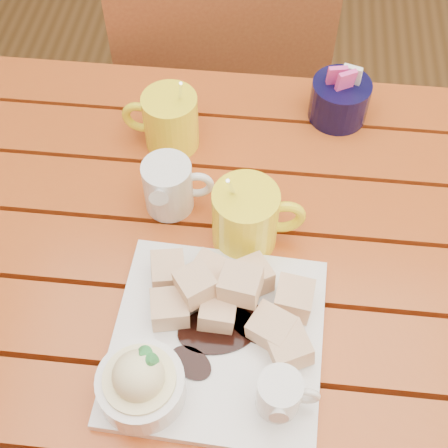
# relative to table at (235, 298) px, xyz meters

# --- Properties ---
(ground) EXTENTS (5.00, 5.00, 0.00)m
(ground) POSITION_rel_table_xyz_m (0.00, -0.00, -0.64)
(ground) COLOR #553618
(ground) RESTS_ON ground
(table) EXTENTS (1.20, 0.79, 0.75)m
(table) POSITION_rel_table_xyz_m (0.00, 0.00, 0.00)
(table) COLOR #952F13
(table) RESTS_ON ground
(dessert_plate) EXTENTS (0.28, 0.28, 0.11)m
(dessert_plate) POSITION_rel_table_xyz_m (-0.03, -0.14, 0.14)
(dessert_plate) COLOR white
(dessert_plate) RESTS_ON table
(coffee_mug_left) EXTENTS (0.12, 0.09, 0.14)m
(coffee_mug_left) POSITION_rel_table_xyz_m (-0.13, 0.22, 0.16)
(coffee_mug_left) COLOR yellow
(coffee_mug_left) RESTS_ON table
(coffee_mug_right) EXTENTS (0.13, 0.09, 0.15)m
(coffee_mug_right) POSITION_rel_table_xyz_m (0.01, 0.04, 0.16)
(coffee_mug_right) COLOR yellow
(coffee_mug_right) RESTS_ON table
(cream_pitcher) EXTENTS (0.10, 0.09, 0.09)m
(cream_pitcher) POSITION_rel_table_xyz_m (-0.11, 0.09, 0.15)
(cream_pitcher) COLOR white
(cream_pitcher) RESTS_ON table
(sugar_caddy) EXTENTS (0.10, 0.10, 0.11)m
(sugar_caddy) POSITION_rel_table_xyz_m (0.14, 0.31, 0.15)
(sugar_caddy) COLOR black
(sugar_caddy) RESTS_ON table
(chair_far) EXTENTS (0.55, 0.55, 0.94)m
(chair_far) POSITION_rel_table_xyz_m (-0.10, 0.63, -0.12)
(chair_far) COLOR brown
(chair_far) RESTS_ON ground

